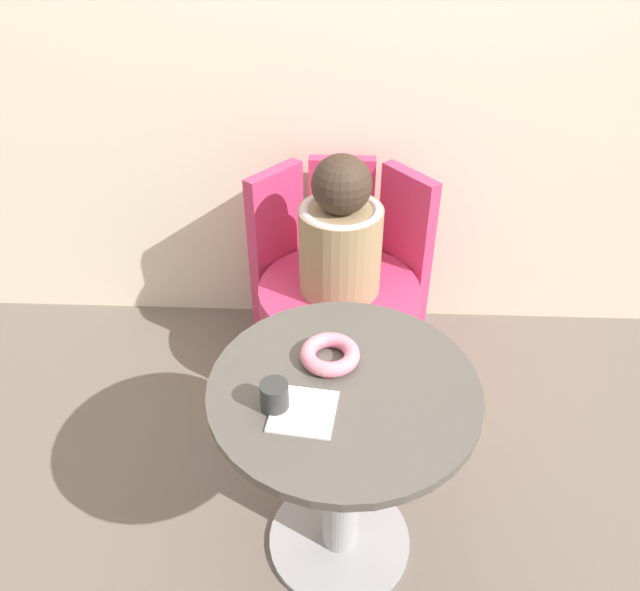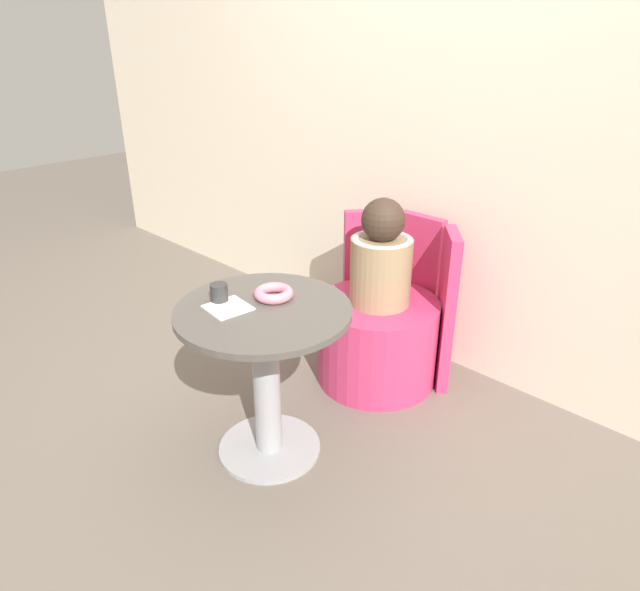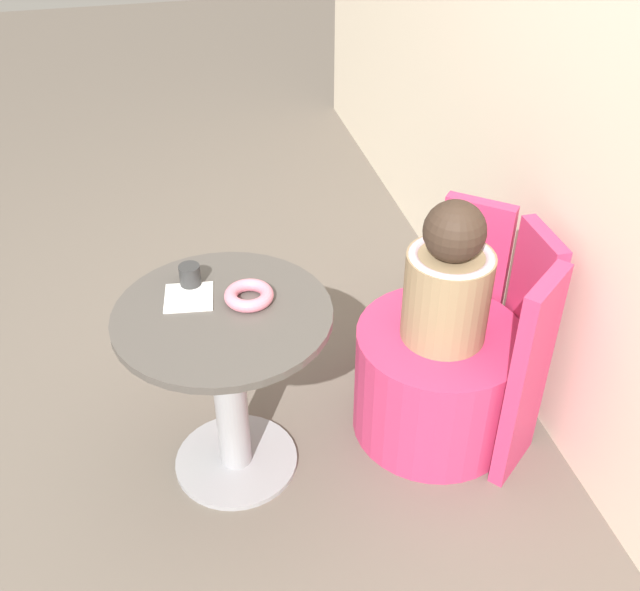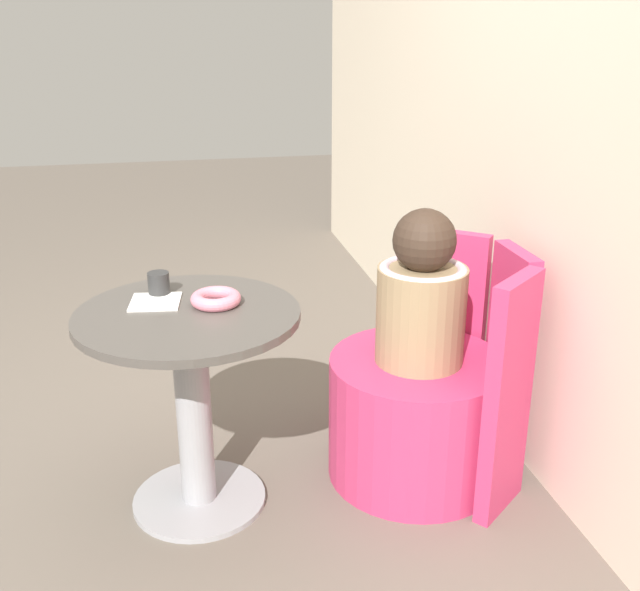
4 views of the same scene
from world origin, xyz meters
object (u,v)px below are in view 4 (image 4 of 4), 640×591
child_figure (422,296)px  round_table (193,378)px  cup (159,284)px  donut (216,299)px  tub_chair (415,417)px

child_figure → round_table: bearing=-88.5°
cup → child_figure: bearing=80.1°
round_table → donut: size_ratio=4.41×
donut → cup: bearing=-126.7°
child_figure → donut: bearing=-91.6°
tub_chair → donut: donut is taller
child_figure → donut: child_figure is taller
donut → cup: (-0.12, -0.16, 0.02)m
round_table → cup: (-0.16, -0.08, 0.25)m
tub_chair → child_figure: bearing=180.0°
tub_chair → donut: bearing=-91.6°
round_table → child_figure: (-0.02, 0.71, 0.20)m
tub_chair → donut: size_ratio=3.85×
round_table → child_figure: bearing=91.5°
child_figure → cup: (-0.14, -0.79, 0.05)m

